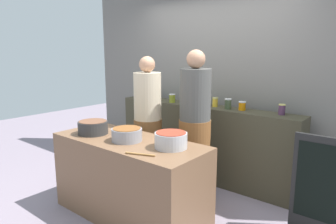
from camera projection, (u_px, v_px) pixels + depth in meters
The scene contains 19 objects.
ground at pixel (149, 205), 3.57m from camera, with size 12.00×12.00×0.00m, color gray.
storefront_wall at pixel (217, 69), 4.37m from camera, with size 4.80×0.12×3.00m, color slate.
display_shelf at pixel (202, 141), 4.30m from camera, with size 2.70×0.36×1.03m, color #3D3929.
prep_table at pixel (129, 179), 3.25m from camera, with size 1.70×0.70×0.86m, color brown.
preserve_jar_0 at pixel (137, 94), 4.90m from camera, with size 0.08×0.08×0.11m.
preserve_jar_1 at pixel (152, 94), 4.86m from camera, with size 0.07×0.07×0.11m.
preserve_jar_2 at pixel (172, 98), 4.43m from camera, with size 0.09×0.09×0.12m.
preserve_jar_3 at pixel (208, 101), 4.19m from camera, with size 0.08×0.08×0.12m.
preserve_jar_4 at pixel (215, 102), 4.09m from camera, with size 0.07×0.07×0.12m.
preserve_jar_5 at pixel (228, 104), 3.92m from camera, with size 0.09×0.09×0.13m.
preserve_jar_6 at pixel (242, 106), 3.85m from camera, with size 0.09×0.09×0.11m.
preserve_jar_7 at pixel (282, 109), 3.57m from camera, with size 0.08×0.08×0.13m.
cooking_pot_left at pixel (93, 127), 3.39m from camera, with size 0.33×0.33×0.14m.
cooking_pot_center at pixel (127, 135), 3.13m from camera, with size 0.31×0.31×0.13m.
cooking_pot_right at pixel (171, 140), 2.90m from camera, with size 0.31×0.31×0.15m.
wooden_spoon at pixel (140, 154), 2.70m from camera, with size 0.02×0.02×0.28m, color #9E703D.
cook_with_tongs at pixel (148, 132), 3.81m from camera, with size 0.35×0.35×1.70m.
cook_in_cap at pixel (195, 133), 3.62m from camera, with size 0.38×0.38×1.78m.
chalkboard_sign at pixel (324, 188), 2.87m from camera, with size 0.59×0.05×0.99m.
Camera 1 is at (2.25, -2.40, 1.76)m, focal length 32.86 mm.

